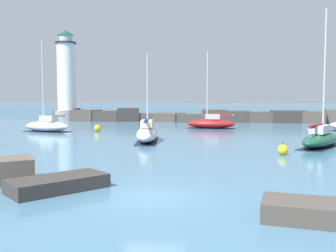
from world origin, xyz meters
TOP-DOWN VIEW (x-y plane):
  - ground_plane at (0.00, 0.00)m, footprint 600.00×600.00m
  - open_sea_beyond at (0.00, 106.87)m, footprint 400.00×116.00m
  - breakwater_jetty at (1.63, 46.93)m, footprint 55.55×6.61m
  - lighthouse at (-23.78, 46.34)m, footprint 4.09×4.09m
  - foreground_rocks at (-3.01, 0.19)m, footprint 16.08×6.15m
  - sailboat_moored_0 at (1.11, 33.52)m, footprint 6.33×2.91m
  - sailboat_moored_1 at (-4.02, 18.50)m, footprint 2.96×7.87m
  - sailboat_moored_2 at (-17.34, 26.12)m, footprint 6.13×3.38m
  - sailboat_moored_4 at (10.35, 16.77)m, footprint 5.10×7.16m
  - mooring_buoy_orange_near at (-11.75, 27.37)m, footprint 0.78×0.78m
  - mooring_buoy_far_side at (6.75, 11.90)m, footprint 0.71×0.71m

SIDE VIEW (x-z plane):
  - ground_plane at x=0.00m, z-range 0.00..0.00m
  - open_sea_beyond at x=0.00m, z-range 0.00..0.01m
  - mooring_buoy_far_side at x=6.75m, z-range -0.10..0.81m
  - mooring_buoy_orange_near at x=-11.75m, z-range -0.10..0.88m
  - foreground_rocks at x=-3.01m, z-range -0.14..0.96m
  - sailboat_moored_4 at x=10.35m, z-range -4.77..6.10m
  - sailboat_moored_0 at x=1.11m, z-range -4.21..5.59m
  - sailboat_moored_2 at x=-17.34m, z-range -4.50..5.92m
  - sailboat_moored_1 at x=-4.02m, z-range -3.17..4.62m
  - breakwater_jetty at x=1.63m, z-range -0.20..1.98m
  - lighthouse at x=-23.78m, z-range -0.93..14.36m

